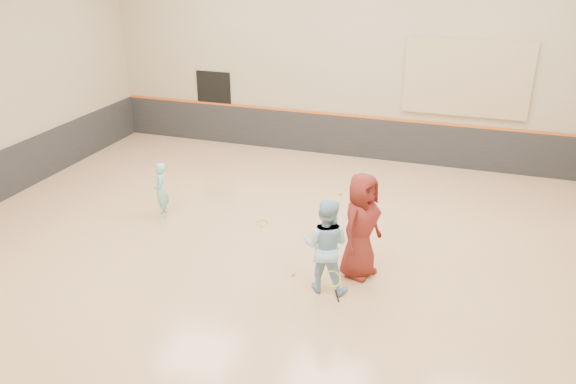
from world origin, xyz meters
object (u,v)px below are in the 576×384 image
(girl, at_px, (161,190))
(spare_racket, at_px, (262,221))
(young_man, at_px, (361,226))
(instructor, at_px, (326,246))

(girl, relative_size, spare_racket, 2.15)
(spare_racket, bearing_deg, young_man, -29.28)
(girl, bearing_deg, spare_racket, 70.87)
(girl, relative_size, instructor, 0.72)
(instructor, distance_m, young_man, 0.84)
(instructor, bearing_deg, spare_racket, -45.84)
(girl, height_order, spare_racket, girl)
(girl, distance_m, spare_racket, 2.38)
(spare_racket, bearing_deg, instructor, -46.11)
(young_man, bearing_deg, girl, 99.95)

